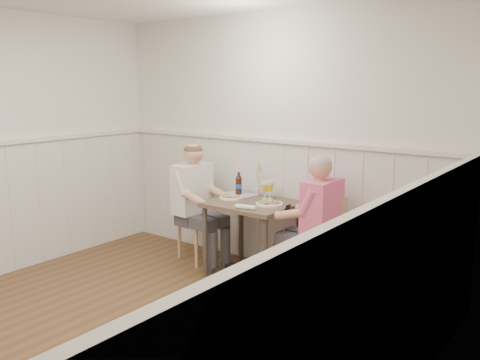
{
  "coord_description": "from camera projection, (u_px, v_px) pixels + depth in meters",
  "views": [
    {
      "loc": [
        2.85,
        -2.11,
        1.89
      ],
      "look_at": [
        0.04,
        1.64,
        1.0
      ],
      "focal_mm": 38.0,
      "sensor_mm": 36.0,
      "label": 1
    }
  ],
  "objects": [
    {
      "name": "ground_plane",
      "position": [
        100.0,
        348.0,
        3.69
      ],
      "size": [
        4.5,
        4.5,
        0.0
      ],
      "primitive_type": "plane",
      "color": "#4B331B"
    },
    {
      "name": "room_shell",
      "position": [
        89.0,
        140.0,
        3.4
      ],
      "size": [
        4.04,
        4.54,
        2.6
      ],
      "color": "white",
      "rests_on": "ground"
    },
    {
      "name": "wainscot",
      "position": [
        165.0,
        235.0,
        4.1
      ],
      "size": [
        4.0,
        4.49,
        1.34
      ],
      "color": "silver",
      "rests_on": "ground"
    },
    {
      "name": "dining_table",
      "position": [
        252.0,
        213.0,
        4.99
      ],
      "size": [
        0.81,
        0.7,
        0.75
      ],
      "color": "brown",
      "rests_on": "ground"
    },
    {
      "name": "chair_right",
      "position": [
        321.0,
        241.0,
        4.63
      ],
      "size": [
        0.45,
        0.45,
        0.88
      ],
      "color": "tan",
      "rests_on": "ground"
    },
    {
      "name": "chair_left",
      "position": [
        199.0,
        214.0,
        5.5
      ],
      "size": [
        0.54,
        0.54,
        0.91
      ],
      "color": "tan",
      "rests_on": "ground"
    },
    {
      "name": "man_in_pink",
      "position": [
        317.0,
        236.0,
        4.56
      ],
      "size": [
        0.6,
        0.42,
        1.3
      ],
      "color": "#3F3F47",
      "rests_on": "ground"
    },
    {
      "name": "diner_cream",
      "position": [
        195.0,
        213.0,
        5.37
      ],
      "size": [
        0.63,
        0.44,
        1.31
      ],
      "color": "#3F3F47",
      "rests_on": "ground"
    },
    {
      "name": "plate_man",
      "position": [
        268.0,
        203.0,
        4.85
      ],
      "size": [
        0.26,
        0.26,
        0.07
      ],
      "color": "white",
      "rests_on": "dining_table"
    },
    {
      "name": "plate_diner",
      "position": [
        230.0,
        197.0,
        5.12
      ],
      "size": [
        0.24,
        0.24,
        0.06
      ],
      "color": "white",
      "rests_on": "dining_table"
    },
    {
      "name": "beer_glass_a",
      "position": [
        270.0,
        187.0,
        5.06
      ],
      "size": [
        0.08,
        0.08,
        0.19
      ],
      "color": "silver",
      "rests_on": "dining_table"
    },
    {
      "name": "beer_glass_b",
      "position": [
        265.0,
        187.0,
        5.07
      ],
      "size": [
        0.07,
        0.07,
        0.18
      ],
      "color": "silver",
      "rests_on": "dining_table"
    },
    {
      "name": "beer_bottle",
      "position": [
        239.0,
        185.0,
        5.28
      ],
      "size": [
        0.07,
        0.07,
        0.24
      ],
      "color": "black",
      "rests_on": "dining_table"
    },
    {
      "name": "rolled_napkin",
      "position": [
        246.0,
        207.0,
        4.68
      ],
      "size": [
        0.2,
        0.09,
        0.04
      ],
      "color": "white",
      "rests_on": "dining_table"
    },
    {
      "name": "grass_vase",
      "position": [
        257.0,
        180.0,
        5.23
      ],
      "size": [
        0.04,
        0.04,
        0.36
      ],
      "color": "silver",
      "rests_on": "dining_table"
    },
    {
      "name": "gingham_mat",
      "position": [
        239.0,
        194.0,
        5.3
      ],
      "size": [
        0.37,
        0.31,
        0.01
      ],
      "color": "#4454A0",
      "rests_on": "dining_table"
    }
  ]
}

